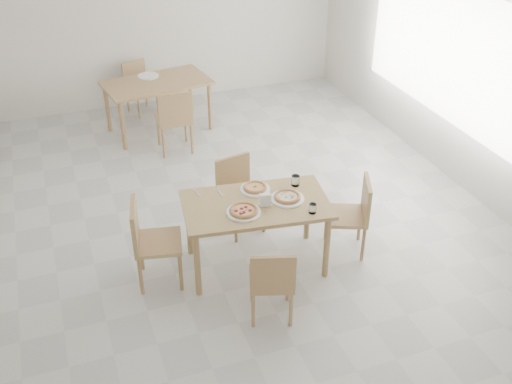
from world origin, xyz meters
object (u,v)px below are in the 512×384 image
object	(u,v)px
plate_margherita	(255,189)
chair_back_n	(138,83)
pizza_margherita	(255,187)
chair_south	(272,280)
main_table	(256,211)
chair_north	(238,189)
plate_pepperoni	(244,212)
tumbler_a	(295,180)
chair_back_s	(175,117)
plate_mushroom	(287,199)
tumbler_b	(313,208)
napkin_holder	(265,201)
pizza_pepperoni	(244,210)
chair_east	(354,211)
second_table	(157,87)
pizza_mushroom	(287,197)
plate_empty	(148,76)
chair_west	(149,238)

from	to	relation	value
plate_margherita	chair_back_n	world-z (taller)	chair_back_n
pizza_margherita	chair_south	bearing A→B (deg)	-101.85
main_table	pizza_margherita	bearing A→B (deg)	79.82
chair_north	chair_back_n	xyz separation A→B (m)	(-0.44, 3.48, -0.03)
main_table	plate_margherita	size ratio (longest dim) A/B	4.99
plate_pepperoni	tumbler_a	size ratio (longest dim) A/B	3.00
chair_back_n	chair_back_s	bearing A→B (deg)	-102.52
plate_mushroom	pizza_margherita	size ratio (longest dim) A/B	1.17
plate_margherita	tumbler_b	world-z (taller)	tumbler_b
pizza_margherita	napkin_holder	distance (m)	0.31
main_table	pizza_pepperoni	size ratio (longest dim) A/B	4.45
pizza_margherita	chair_back_n	distance (m)	4.02
chair_back_n	chair_east	bearing A→B (deg)	-91.93
chair_east	plate_margherita	bearing A→B (deg)	-86.87
tumbler_a	chair_back_n	world-z (taller)	tumbler_a
chair_south	second_table	xyz separation A→B (m)	(-0.10, 4.22, 0.20)
pizza_pepperoni	chair_back_n	distance (m)	4.35
plate_pepperoni	pizza_pepperoni	size ratio (longest dim) A/B	0.97
chair_north	chair_east	bearing A→B (deg)	-52.03
chair_east	plate_pepperoni	distance (m)	1.23
chair_east	napkin_holder	world-z (taller)	napkin_holder
pizza_mushroom	main_table	bearing A→B (deg)	171.39
chair_east	napkin_holder	bearing A→B (deg)	-69.07
main_table	plate_empty	size ratio (longest dim) A/B	5.05
tumbler_b	second_table	distance (m)	3.83
tumbler_a	tumbler_b	xyz separation A→B (m)	(-0.05, -0.51, -0.01)
pizza_margherita	napkin_holder	bearing A→B (deg)	-91.63
chair_west	chair_back_n	world-z (taller)	chair_west
napkin_holder	plate_empty	bearing A→B (deg)	107.31
plate_mushroom	chair_back_n	xyz separation A→B (m)	(-0.69, 4.25, -0.31)
main_table	chair_east	world-z (taller)	chair_east
chair_north	napkin_holder	size ratio (longest dim) A/B	6.18
pizza_margherita	pizza_pepperoni	distance (m)	0.43
pizza_pepperoni	chair_back_s	xyz separation A→B (m)	(-0.01, 2.79, -0.26)
chair_back_n	main_table	bearing A→B (deg)	-104.84
tumbler_b	pizza_pepperoni	bearing A→B (deg)	160.63
chair_east	chair_back_s	world-z (taller)	chair_back_s
chair_east	pizza_pepperoni	size ratio (longest dim) A/B	2.49
chair_south	pizza_mushroom	world-z (taller)	pizza_mushroom
chair_north	pizza_mushroom	world-z (taller)	chair_north
plate_pepperoni	chair_back_n	size ratio (longest dim) A/B	0.42
plate_margherita	chair_back_n	distance (m)	4.01
pizza_pepperoni	napkin_holder	xyz separation A→B (m)	(0.23, 0.04, 0.03)
plate_pepperoni	chair_back_s	world-z (taller)	chair_back_s
napkin_holder	plate_empty	distance (m)	3.76
plate_margherita	plate_empty	world-z (taller)	same
plate_empty	plate_margherita	bearing A→B (deg)	-83.64
plate_pepperoni	pizza_margherita	distance (m)	0.43
plate_margherita	napkin_holder	bearing A→B (deg)	-91.63
pizza_pepperoni	tumbler_b	distance (m)	0.65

